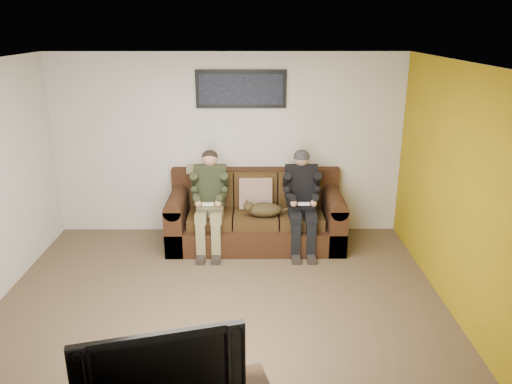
{
  "coord_description": "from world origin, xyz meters",
  "views": [
    {
      "loc": [
        0.36,
        -4.73,
        2.97
      ],
      "look_at": [
        0.39,
        1.2,
        0.95
      ],
      "focal_mm": 35.0,
      "sensor_mm": 36.0,
      "label": 1
    }
  ],
  "objects_px": {
    "person_left": "(210,195)",
    "framed_poster": "(241,89)",
    "television": "(160,365)",
    "person_right": "(302,194)",
    "cat": "(263,209)",
    "sofa": "(256,216)"
  },
  "relations": [
    {
      "from": "person_left",
      "to": "person_right",
      "type": "height_order",
      "value": "person_right"
    },
    {
      "from": "person_right",
      "to": "framed_poster",
      "type": "relative_size",
      "value": 1.08
    },
    {
      "from": "person_right",
      "to": "television",
      "type": "xyz_separation_m",
      "value": [
        -1.28,
        -3.58,
        0.04
      ]
    },
    {
      "from": "sofa",
      "to": "cat",
      "type": "height_order",
      "value": "sofa"
    },
    {
      "from": "sofa",
      "to": "cat",
      "type": "xyz_separation_m",
      "value": [
        0.1,
        -0.28,
        0.21
      ]
    },
    {
      "from": "sofa",
      "to": "television",
      "type": "relative_size",
      "value": 2.17
    },
    {
      "from": "sofa",
      "to": "person_left",
      "type": "distance_m",
      "value": 0.76
    },
    {
      "from": "person_left",
      "to": "framed_poster",
      "type": "bearing_deg",
      "value": 54.11
    },
    {
      "from": "sofa",
      "to": "television",
      "type": "xyz_separation_m",
      "value": [
        -0.66,
        -3.79,
        0.43
      ]
    },
    {
      "from": "sofa",
      "to": "television",
      "type": "height_order",
      "value": "television"
    },
    {
      "from": "person_right",
      "to": "framed_poster",
      "type": "xyz_separation_m",
      "value": [
        -0.82,
        0.58,
        1.33
      ]
    },
    {
      "from": "sofa",
      "to": "person_left",
      "type": "relative_size",
      "value": 1.8
    },
    {
      "from": "sofa",
      "to": "framed_poster",
      "type": "xyz_separation_m",
      "value": [
        -0.2,
        0.38,
        1.73
      ]
    },
    {
      "from": "person_left",
      "to": "television",
      "type": "relative_size",
      "value": 1.2
    },
    {
      "from": "television",
      "to": "cat",
      "type": "bearing_deg",
      "value": 63.14
    },
    {
      "from": "person_left",
      "to": "person_right",
      "type": "xyz_separation_m",
      "value": [
        1.24,
        0.0,
        0.0
      ]
    },
    {
      "from": "framed_poster",
      "to": "television",
      "type": "relative_size",
      "value": 1.13
    },
    {
      "from": "cat",
      "to": "framed_poster",
      "type": "xyz_separation_m",
      "value": [
        -0.3,
        0.66,
        1.52
      ]
    },
    {
      "from": "person_left",
      "to": "cat",
      "type": "height_order",
      "value": "person_left"
    },
    {
      "from": "person_left",
      "to": "television",
      "type": "bearing_deg",
      "value": -90.64
    },
    {
      "from": "sofa",
      "to": "person_right",
      "type": "height_order",
      "value": "person_right"
    },
    {
      "from": "framed_poster",
      "to": "sofa",
      "type": "bearing_deg",
      "value": -62.25
    }
  ]
}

